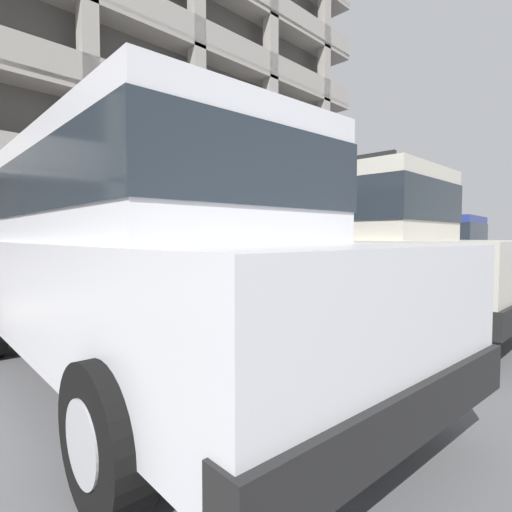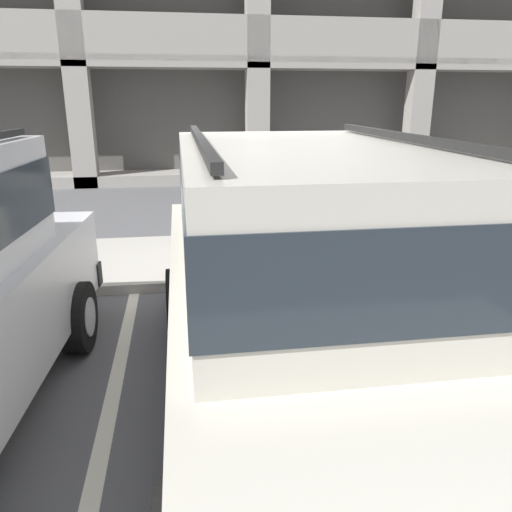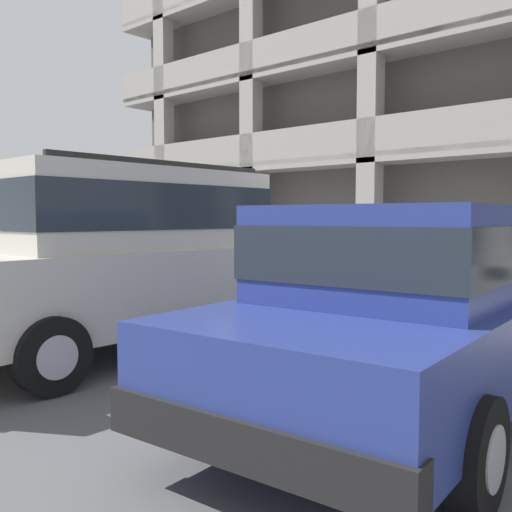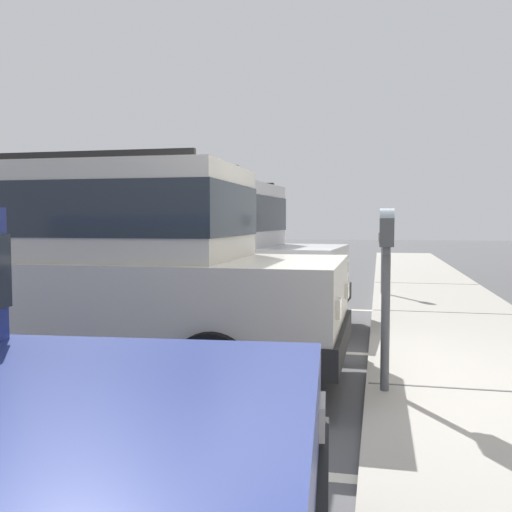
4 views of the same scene
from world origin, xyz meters
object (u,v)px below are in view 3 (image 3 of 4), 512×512
object	(u,v)px
silver_suv	(130,251)
dark_hatchback	(414,304)
red_sedan	(1,244)
parking_meter_near	(302,236)
parking_meter_far	(71,233)

from	to	relation	value
silver_suv	dark_hatchback	distance (m)	3.31
red_sedan	parking_meter_near	xyz separation A→B (m)	(3.11, 2.91, 0.11)
red_sedan	dark_hatchback	distance (m)	6.11
silver_suv	parking_meter_far	bearing A→B (deg)	155.21
dark_hatchback	parking_meter_near	xyz separation A→B (m)	(-2.98, 2.55, 0.38)
silver_suv	dark_hatchback	bearing A→B (deg)	3.21
dark_hatchback	silver_suv	bearing A→B (deg)	178.46
parking_meter_near	dark_hatchback	bearing A→B (deg)	-40.54
dark_hatchback	parking_meter_near	distance (m)	3.94
silver_suv	parking_meter_near	world-z (taller)	silver_suv
dark_hatchback	parking_meter_far	bearing A→B (deg)	159.74
parking_meter_far	red_sedan	bearing A→B (deg)	-42.85
parking_meter_near	parking_meter_far	xyz separation A→B (m)	(-6.27, 0.02, -0.08)
parking_meter_near	parking_meter_far	size ratio (longest dim) A/B	0.95
parking_meter_near	parking_meter_far	bearing A→B (deg)	179.84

